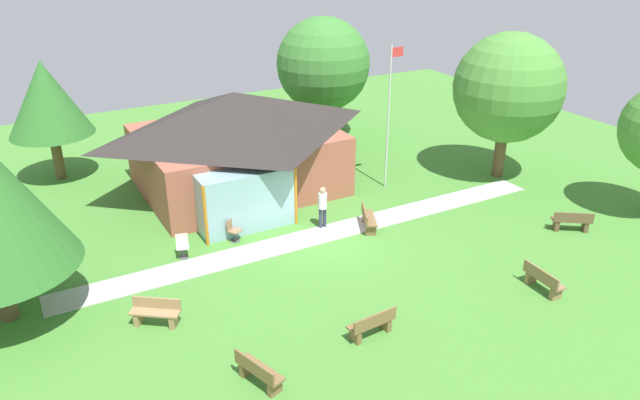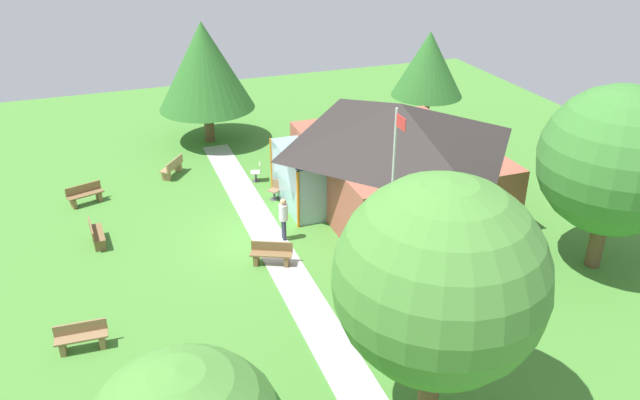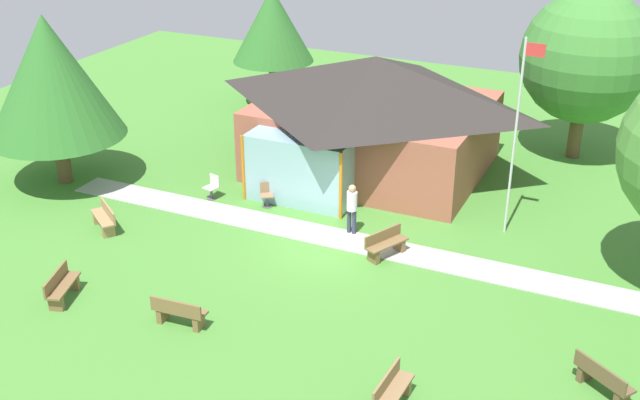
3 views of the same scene
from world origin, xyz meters
TOP-DOWN VIEW (x-y plane):
  - ground_plane at (0.00, 0.00)m, footprint 44.00×44.00m
  - pavilion at (-1.11, 6.38)m, footprint 9.28×8.53m
  - footpath at (0.00, 0.57)m, footprint 20.30×1.39m
  - flagpole at (4.87, 3.33)m, footprint 0.64×0.08m
  - bench_front_left at (-5.52, -5.95)m, footprint 0.88×1.56m
  - bench_front_right at (4.42, -6.35)m, footprint 0.51×1.52m
  - bench_front_center at (-1.81, -5.66)m, footprint 1.53×0.54m
  - bench_lawn_far_right at (8.73, -3.85)m, footprint 1.48×1.22m
  - bench_mid_left at (-7.17, -2.03)m, footprint 1.47×1.24m
  - bench_rear_near_path at (1.85, 0.18)m, footprint 1.04×1.54m
  - patio_chair_west at (-5.24, 1.53)m, footprint 0.53×0.53m
  - patio_chair_porch_left at (-3.18, 1.79)m, footprint 0.61×0.61m
  - visitor_on_path at (0.32, 1.11)m, footprint 0.34×0.34m
  - tree_behind_pavilion_left at (-8.06, 11.64)m, footprint 3.75×3.75m
  - tree_behind_pavilion_right at (5.85, 11.00)m, footprint 5.07×5.07m
  - tree_east_hedge at (10.32, 1.84)m, footprint 4.98×4.98m

SIDE VIEW (x-z plane):
  - ground_plane at x=0.00m, z-range 0.00..0.00m
  - footpath at x=0.00m, z-range 0.00..0.03m
  - bench_front_left at x=-5.52m, z-range -0.02..0.82m
  - bench_front_right at x=4.42m, z-range -0.02..0.82m
  - bench_front_center at x=-1.81m, z-range -0.02..0.82m
  - bench_lawn_far_right at x=8.73m, z-range -0.02..0.82m
  - bench_mid_left at x=-7.17m, z-range -0.02..0.82m
  - bench_rear_near_path at x=1.85m, z-range -0.02..0.82m
  - patio_chair_west at x=-5.24m, z-range -0.01..0.85m
  - patio_chair_porch_left at x=-3.18m, z-range -0.01..0.85m
  - visitor_on_path at x=0.32m, z-range 0.15..1.89m
  - pavilion at x=-1.11m, z-range 0.09..4.52m
  - flagpole at x=4.87m, z-range 0.30..6.75m
  - tree_behind_pavilion_left at x=-8.06m, z-range 1.06..6.62m
  - tree_behind_pavilion_right at x=5.85m, z-range 0.76..7.37m
  - tree_east_hedge at x=10.32m, z-range 0.87..7.63m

